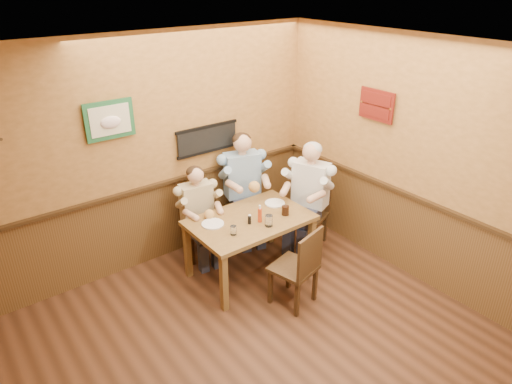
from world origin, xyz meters
The scene contains 17 objects.
room centered at (0.14, 0.17, 1.69)m, with size 5.02×5.03×2.81m.
dining_table centered at (0.95, 1.50, 0.66)m, with size 1.40×0.90×0.75m.
chair_back_left centered at (0.63, 2.19, 0.40)m, with size 0.37×0.37×0.79m, color #3D2813, non-canonical shape.
chair_back_right centered at (1.40, 2.28, 0.47)m, with size 0.43×0.43×0.94m, color #3D2813, non-canonical shape.
chair_right_end centered at (1.96, 1.55, 0.46)m, with size 0.42×0.42×0.92m, color #3D2813, non-canonical shape.
chair_near_side centered at (0.99, 0.77, 0.47)m, with size 0.44×0.44×0.95m, color #3D2813, non-canonical shape.
diner_tan_shirt centered at (0.63, 2.19, 0.57)m, with size 0.52×0.52×1.13m, color beige, non-canonical shape.
diner_blue_polo centered at (1.40, 2.28, 0.67)m, with size 0.62×0.62×1.35m, color #81A2C2, non-canonical shape.
diner_white_elder centered at (1.96, 1.55, 0.65)m, with size 0.60×0.60×1.31m, color silver, non-canonical shape.
water_glass_left centered at (0.59, 1.32, 0.80)m, with size 0.07×0.07×0.11m, color white.
water_glass_mid centered at (1.02, 1.23, 0.82)m, with size 0.09×0.09×0.13m, color white.
cola_tumbler centered at (1.34, 1.32, 0.81)m, with size 0.09×0.09×0.11m, color black.
hot_sauce_bottle centered at (1.00, 1.37, 0.85)m, with size 0.05×0.05×0.19m, color #BF3A14.
salt_shaker centered at (0.91, 1.45, 0.79)m, with size 0.03×0.03×0.08m, color silver.
pepper_shaker centered at (0.87, 1.41, 0.80)m, with size 0.04×0.04×0.09m, color black.
plate_far_left centered at (0.53, 1.65, 0.76)m, with size 0.26×0.26×0.02m, color white.
plate_far_right centered at (1.42, 1.62, 0.76)m, with size 0.25×0.25×0.02m, color white.
Camera 1 is at (-1.81, -2.24, 3.36)m, focal length 32.00 mm.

